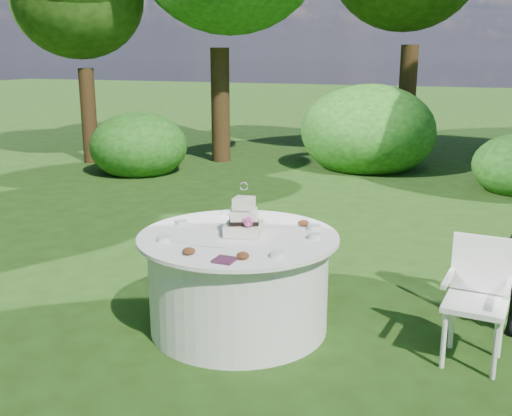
# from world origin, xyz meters

# --- Properties ---
(ground) EXTENTS (80.00, 80.00, 0.00)m
(ground) POSITION_xyz_m (0.00, 0.00, 0.00)
(ground) COLOR #1E340E
(ground) RESTS_ON ground
(napkins) EXTENTS (0.14, 0.14, 0.02)m
(napkins) POSITION_xyz_m (0.17, -0.59, 0.78)
(napkins) COLOR #4B203A
(napkins) RESTS_ON table
(feather_plume) EXTENTS (0.48, 0.07, 0.01)m
(feather_plume) POSITION_xyz_m (-0.17, -0.33, 0.78)
(feather_plume) COLOR white
(feather_plume) RESTS_ON table
(table) EXTENTS (1.56, 1.56, 0.77)m
(table) POSITION_xyz_m (0.00, 0.00, 0.39)
(table) COLOR silver
(table) RESTS_ON ground
(cake) EXTENTS (0.33, 0.33, 0.41)m
(cake) POSITION_xyz_m (0.04, 0.02, 0.88)
(cake) COLOR silver
(cake) RESTS_ON table
(chair) EXTENTS (0.45, 0.44, 0.89)m
(chair) POSITION_xyz_m (1.76, 0.21, 0.52)
(chair) COLOR white
(chair) RESTS_ON ground
(votives) EXTENTS (1.22, 0.95, 0.04)m
(votives) POSITION_xyz_m (0.03, 0.05, 0.79)
(votives) COLOR silver
(votives) RESTS_ON table
(petal_cups) EXTENTS (0.59, 1.09, 0.05)m
(petal_cups) POSITION_xyz_m (0.18, -0.21, 0.79)
(petal_cups) COLOR #562D16
(petal_cups) RESTS_ON table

